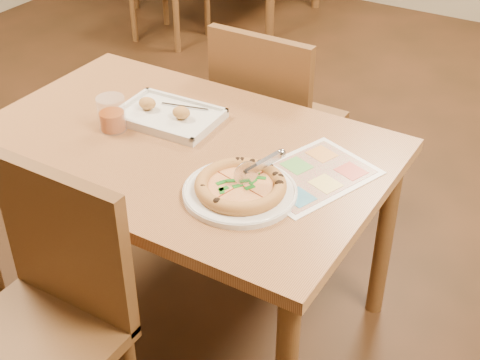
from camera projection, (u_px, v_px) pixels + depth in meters
The scene contains 9 objects.
dining_table at pixel (180, 167), 2.14m from camera, with size 1.30×0.85×0.72m.
chair_near at pixel (48, 296), 1.75m from camera, with size 0.42×0.42×0.47m.
chair_far at pixel (270, 109), 2.60m from camera, with size 0.42×0.42×0.47m.
plate at pixel (240, 192), 1.86m from camera, with size 0.32×0.32×0.02m, color white.
pizza at pixel (241, 186), 1.85m from camera, with size 0.26×0.26×0.04m.
pizza_cutter at pixel (258, 166), 1.83m from camera, with size 0.09×0.12×0.08m.
appetizer_tray at pixel (168, 116), 2.21m from camera, with size 0.34×0.24×0.06m.
glass_tumbler at pixel (112, 116), 2.14m from camera, with size 0.09×0.09×0.11m.
menu at pixel (311, 175), 1.94m from camera, with size 0.26×0.36×0.01m, color white.
Camera 1 is at (1.09, -1.43, 1.80)m, focal length 50.00 mm.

